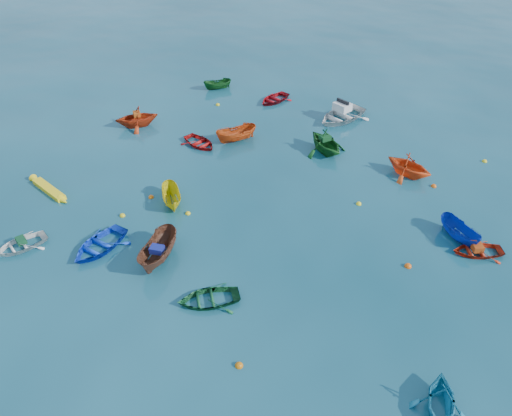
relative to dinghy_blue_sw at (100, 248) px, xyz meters
The scene contains 32 objects.
ground 5.70m from the dinghy_blue_sw, 22.20° to the left, with size 160.00×160.00×0.00m, color #0A3C4A.
dinghy_blue_sw is the anchor object (origin of this frame).
dinghy_white_near 4.23m from the dinghy_blue_sw, 148.09° to the right, with size 1.95×2.73×0.57m, color white.
sampan_brown_mid 3.47m from the dinghy_blue_sw, 18.10° to the left, with size 1.32×3.51×1.36m, color brown.
dinghy_orange_w 14.26m from the dinghy_blue_sw, 125.94° to the left, with size 2.73×3.17×1.67m, color red.
sampan_yellow_mid 5.27m from the dinghy_blue_sw, 83.91° to the left, with size 1.07×2.85×1.10m, color gold.
dinghy_green_e 7.19m from the dinghy_blue_sw, ahead, with size 2.10×2.93×0.61m, color #14552A.
dinghy_cyan_se 17.93m from the dinghy_blue_sw, ahead, with size 2.20×2.55×1.34m, color teal.
dinghy_red_nw 12.05m from the dinghy_blue_sw, 102.15° to the left, with size 2.06×2.88×0.60m, color #B40F0F.
sampan_orange_n 13.71m from the dinghy_blue_sw, 92.85° to the left, with size 1.20×3.19×1.23m, color #C34612.
dinghy_green_n 16.69m from the dinghy_blue_sw, 71.18° to the left, with size 2.91×3.38×1.78m, color #13521A.
dinghy_red_ne 19.99m from the dinghy_blue_sw, 32.13° to the left, with size 1.87×2.62×0.54m, color red.
sampan_blue_far 19.37m from the dinghy_blue_sw, 35.56° to the left, with size 1.08×2.86×1.11m, color #0D2BA4.
dinghy_red_far 21.17m from the dinghy_blue_sw, 95.48° to the left, with size 2.19×3.06×0.64m, color #AD0E16.
dinghy_orange_far 19.59m from the dinghy_blue_sw, 55.00° to the left, with size 2.69×3.11×1.64m, color #E94A15.
sampan_green_far 21.86m from the dinghy_blue_sw, 110.03° to the left, with size 0.94×2.50×0.97m, color #124D18.
kayak_yellow 7.00m from the dinghy_blue_sw, 162.94° to the left, with size 0.56×3.79×0.38m, color yellow, non-canonical shape.
motorboat_white 21.46m from the dinghy_blue_sw, 78.89° to the left, with size 3.19×4.46×1.53m, color silver.
tarp_green_a 4.17m from the dinghy_blue_sw, 148.98° to the right, with size 0.59×0.45×0.29m, color #124826.
tarp_blue_a 3.58m from the dinghy_blue_sw, 15.63° to the left, with size 0.67×0.51×0.32m, color navy.
tarp_orange_a 14.31m from the dinghy_blue_sw, 125.74° to the left, with size 0.66×0.50×0.32m, color #BA4C13.
tarp_green_b 16.74m from the dinghy_blue_sw, 71.51° to the left, with size 0.71×0.54×0.34m, color #12491E.
tarp_orange_b 19.89m from the dinghy_blue_sw, 32.12° to the left, with size 0.69×0.52×0.33m, color #B84312.
buoy_ye_a 5.34m from the dinghy_blue_sw, 68.31° to the left, with size 0.31×0.31×0.31m, color yellow.
buoy_or_b 10.63m from the dinghy_blue_sw, 10.94° to the right, with size 0.35×0.35×0.35m, color #D06A0B.
buoy_ye_b 2.92m from the dinghy_blue_sw, 111.64° to the left, with size 0.33×0.33×0.33m, color gold.
buoy_or_c 5.11m from the dinghy_blue_sw, 100.90° to the left, with size 0.34×0.34×0.34m, color orange.
buoy_ye_c 15.04m from the dinghy_blue_sw, 48.72° to the left, with size 0.33×0.33×0.33m, color yellow.
buoy_or_d 16.16m from the dinghy_blue_sw, 28.17° to the left, with size 0.37×0.37×0.37m, color #F1590D.
buoy_ye_d 18.71m from the dinghy_blue_sw, 107.12° to the left, with size 0.35×0.35×0.35m, color yellow.
buoy_or_e 20.40m from the dinghy_blue_sw, 50.06° to the left, with size 0.34×0.34×0.34m, color #EE5B0C.
buoy_ye_e 25.47m from the dinghy_blue_sw, 53.78° to the left, with size 0.33×0.33×0.33m, color yellow.
Camera 1 is at (12.72, -14.45, 17.47)m, focal length 35.00 mm.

